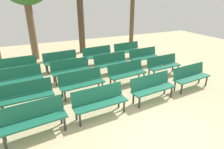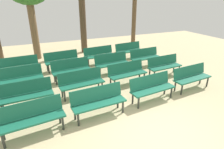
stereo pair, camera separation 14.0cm
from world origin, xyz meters
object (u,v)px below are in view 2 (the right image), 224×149
bench_r1_c1 (81,81)px  bench_r2_c3 (145,56)px  bench_r1_c2 (127,72)px  bench_r2_c1 (71,69)px  bench_r0_c0 (32,117)px  bench_r1_c0 (26,93)px  bench_r1_c3 (164,65)px  tree_1 (134,22)px  bench_r3_c0 (19,66)px  bench_r0_c3 (191,76)px  bench_r0_c1 (98,100)px  bench_r2_c2 (112,62)px  bench_r0_c2 (152,87)px  bench_r3_c1 (62,59)px  bench_r3_c3 (129,50)px  bench_r3_c2 (99,54)px  tree_2 (83,25)px  bench_r2_c0 (20,77)px

bench_r1_c1 → bench_r2_c3: bearing=19.2°
bench_r1_c2 → bench_r2_c1: same height
bench_r2_c1 → bench_r0_c0: bearing=-123.5°
bench_r1_c0 → bench_r1_c3: 5.65m
tree_1 → bench_r1_c2: bearing=-121.6°
bench_r3_c0 → bench_r1_c1: bearing=-56.1°
bench_r2_c1 → bench_r0_c3: bearing=-37.7°
bench_r1_c0 → bench_r0_c0: bearing=-88.3°
bench_r3_c0 → bench_r0_c1: bearing=-66.2°
bench_r0_c3 → bench_r1_c0: 5.86m
bench_r1_c3 → bench_r2_c2: same height
bench_r0_c2 → bench_r3_c1: (-2.25, 4.19, 0.00)m
bench_r0_c2 → bench_r3_c3: same height
bench_r0_c3 → bench_r3_c2: 4.70m
tree_2 → bench_r3_c0: bearing=-143.3°
bench_r2_c3 → tree_2: tree_2 is taller
bench_r3_c1 → bench_r2_c0: bearing=-144.6°
bench_r1_c3 → bench_r3_c3: (-0.22, 2.88, 0.00)m
bench_r2_c2 → bench_r3_c2: size_ratio=0.99×
bench_r2_c2 → bench_r0_c0: bearing=-142.3°
bench_r1_c0 → bench_r3_c0: same height
bench_r0_c1 → bench_r2_c2: (1.73, 3.00, 0.00)m
bench_r0_c3 → bench_r3_c2: size_ratio=1.00×
bench_r3_c1 → bench_r3_c0: bearing=179.5°
bench_r0_c1 → bench_r1_c0: 2.32m
bench_r1_c2 → bench_r3_c2: (-0.17, 2.81, 0.00)m
bench_r3_c2 → bench_r3_c1: bearing=178.4°
bench_r1_c0 → tree_1: size_ratio=0.48×
bench_r0_c0 → bench_r1_c0: same height
bench_r1_c2 → bench_r2_c0: same height
bench_r2_c0 → bench_r2_c3: size_ratio=1.00×
bench_r0_c3 → bench_r2_c0: bearing=152.3°
tree_1 → bench_r2_c1: bearing=-143.4°
bench_r0_c3 → bench_r3_c0: 7.16m
bench_r0_c3 → bench_r1_c2: 2.45m
bench_r2_c3 → bench_r2_c0: bearing=-179.9°
bench_r3_c2 → tree_1: tree_1 is taller
bench_r0_c3 → bench_r3_c0: bearing=142.2°
bench_r1_c0 → bench_r0_c2: bearing=-19.5°
bench_r3_c0 → tree_1: (7.04, 2.47, 1.20)m
bench_r0_c1 → tree_1: 8.32m
bench_r2_c3 → bench_r0_c1: bearing=-142.6°
bench_r2_c1 → bench_r2_c2: (1.89, 0.10, 0.00)m
bench_r2_c2 → bench_r1_c0: bearing=-158.4°
bench_r1_c0 → bench_r3_c0: (-0.24, 2.89, 0.00)m
bench_r3_c3 → bench_r0_c1: bearing=-132.7°
bench_r0_c0 → bench_r0_c1: size_ratio=1.01×
bench_r3_c0 → tree_2: (3.70, 2.76, 1.15)m
bench_r1_c2 → bench_r1_c0: bearing=-179.9°
bench_r2_c2 → bench_r3_c1: bearing=143.4°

